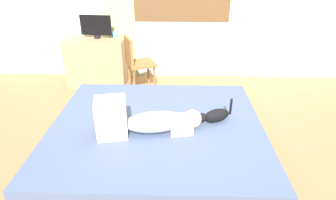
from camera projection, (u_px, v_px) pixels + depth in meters
ground_plane at (170, 170)px, 2.79m from camera, size 16.00×16.00×0.00m
bed at (157, 144)px, 2.78m from camera, size 2.03×1.83×0.47m
person_lying at (144, 120)px, 2.51m from camera, size 0.94×0.41×0.34m
cat at (215, 116)px, 2.67m from camera, size 0.34×0.21×0.21m
desk at (98, 61)px, 4.53m from camera, size 0.90×0.56×0.74m
tv_monitor at (96, 26)px, 4.28m from camera, size 0.48×0.10×0.35m
cup at (115, 34)px, 4.41m from camera, size 0.08×0.08×0.08m
chair_by_desk at (136, 61)px, 4.12m from camera, size 0.50×0.50×0.86m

